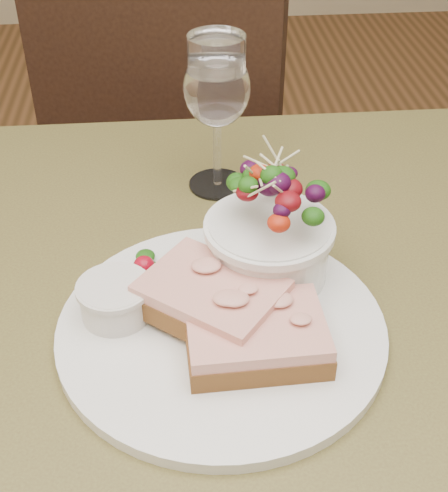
{
  "coord_description": "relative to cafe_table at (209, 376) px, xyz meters",
  "views": [
    {
      "loc": [
        -0.03,
        -0.5,
        1.2
      ],
      "look_at": [
        0.02,
        0.02,
        0.81
      ],
      "focal_mm": 50.0,
      "sensor_mm": 36.0,
      "label": 1
    }
  ],
  "objects": [
    {
      "name": "sandwich_front",
      "position": [
        0.04,
        -0.07,
        0.13
      ],
      "size": [
        0.12,
        0.09,
        0.03
      ],
      "rotation": [
        0.0,
        0.0,
        0.03
      ],
      "color": "#512C15",
      "rests_on": "dinner_plate"
    },
    {
      "name": "wine_glass",
      "position": [
        0.03,
        0.22,
        0.22
      ],
      "size": [
        0.08,
        0.08,
        0.18
      ],
      "color": "white",
      "rests_on": "cafe_table"
    },
    {
      "name": "ramekin",
      "position": [
        -0.09,
        -0.02,
        0.13
      ],
      "size": [
        0.06,
        0.06,
        0.04
      ],
      "color": "silver",
      "rests_on": "dinner_plate"
    },
    {
      "name": "salad_bowl",
      "position": [
        0.06,
        0.03,
        0.17
      ],
      "size": [
        0.12,
        0.12,
        0.13
      ],
      "color": "white",
      "rests_on": "dinner_plate"
    },
    {
      "name": "cafe_table",
      "position": [
        0.0,
        0.0,
        0.0
      ],
      "size": [
        0.8,
        0.8,
        0.75
      ],
      "color": "#4E4021",
      "rests_on": "ground"
    },
    {
      "name": "garnish",
      "position": [
        -0.05,
        0.04,
        0.12
      ],
      "size": [
        0.05,
        0.04,
        0.02
      ],
      "color": "#12390A",
      "rests_on": "dinner_plate"
    },
    {
      "name": "chair_far",
      "position": [
        0.01,
        0.7,
        -0.36
      ],
      "size": [
        0.54,
        0.54,
        0.9
      ],
      "rotation": [
        0.0,
        0.0,
        2.8
      ],
      "color": "black",
      "rests_on": "ground"
    },
    {
      "name": "sandwich_back",
      "position": [
        0.0,
        -0.03,
        0.14
      ],
      "size": [
        0.15,
        0.15,
        0.03
      ],
      "rotation": [
        0.0,
        0.0,
        -0.67
      ],
      "color": "#512C15",
      "rests_on": "dinner_plate"
    },
    {
      "name": "dinner_plate",
      "position": [
        0.01,
        -0.04,
        0.11
      ],
      "size": [
        0.3,
        0.3,
        0.01
      ],
      "primitive_type": "cylinder",
      "color": "white",
      "rests_on": "cafe_table"
    }
  ]
}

